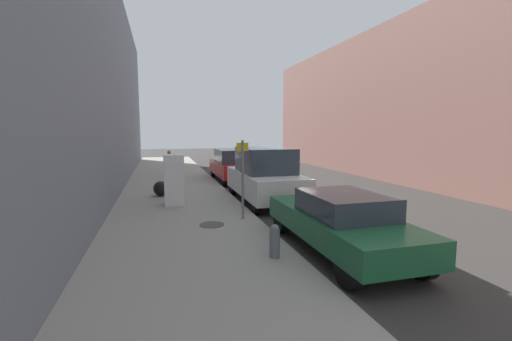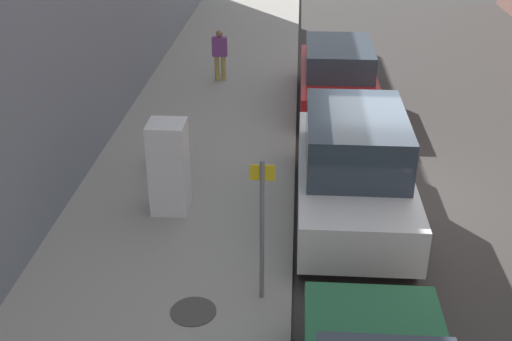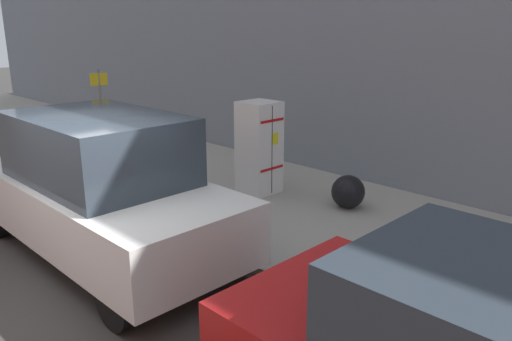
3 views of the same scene
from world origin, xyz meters
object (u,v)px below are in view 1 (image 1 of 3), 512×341
street_sign_post (243,175)px  trash_bag (161,189)px  parked_van_white (265,175)px  parked_suv_red (233,165)px  discarded_refrigerator (174,180)px  fire_hydrant (275,240)px  pedestrian_walking_far (169,162)px  parked_sedan_green (340,221)px

street_sign_post → trash_bag: size_ratio=3.89×
parked_van_white → parked_suv_red: bearing=90.0°
discarded_refrigerator → parked_van_white: (3.47, 0.18, 0.01)m
fire_hydrant → parked_van_white: bearing=74.6°
pedestrian_walking_far → parked_van_white: bearing=123.5°
street_sign_post → discarded_refrigerator: bearing=126.1°
fire_hydrant → street_sign_post: bearing=88.2°
street_sign_post → pedestrian_walking_far: street_sign_post is taller
fire_hydrant → pedestrian_walking_far: pedestrian_walking_far is taller
street_sign_post → trash_bag: bearing=118.2°
discarded_refrigerator → street_sign_post: bearing=-53.9°
fire_hydrant → parked_sedan_green: size_ratio=0.15×
trash_bag → parked_sedan_green: parked_sedan_green is taller
pedestrian_walking_far → parked_suv_red: bearing=163.4°
discarded_refrigerator → street_sign_post: 3.27m
pedestrian_walking_far → fire_hydrant: bearing=106.4°
fire_hydrant → parked_van_white: size_ratio=0.15×
trash_bag → parked_suv_red: size_ratio=0.13×
trash_bag → parked_van_white: size_ratio=0.13×
street_sign_post → trash_bag: (-2.37, 4.43, -1.03)m
parked_van_white → discarded_refrigerator: bearing=-177.1°
pedestrian_walking_far → parked_sedan_green: 13.82m
fire_hydrant → pedestrian_walking_far: size_ratio=0.47×
street_sign_post → parked_sedan_green: street_sign_post is taller
street_sign_post → trash_bag: street_sign_post is taller
trash_bag → discarded_refrigerator: bearing=-75.7°
street_sign_post → parked_van_white: size_ratio=0.49×
pedestrian_walking_far → street_sign_post: bearing=109.3°
parked_van_white → trash_bag: bearing=157.4°
street_sign_post → parked_suv_red: (1.56, 8.69, -0.57)m
trash_bag → fire_hydrant: bearing=-73.6°
discarded_refrigerator → fire_hydrant: bearing=-73.0°
street_sign_post → parked_sedan_green: size_ratio=0.50×
fire_hydrant → pedestrian_walking_far: bearing=97.3°
discarded_refrigerator → pedestrian_walking_far: (0.06, 7.72, -0.05)m
trash_bag → pedestrian_walking_far: pedestrian_walking_far is taller
pedestrian_walking_far → parked_van_white: (3.41, -7.54, 0.06)m
street_sign_post → parked_van_white: 3.23m
parked_van_white → parked_suv_red: parked_van_white is taller
discarded_refrigerator → parked_van_white: parked_van_white is taller
fire_hydrant → parked_sedan_green: bearing=7.6°
parked_sedan_green → parked_van_white: parked_van_white is taller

